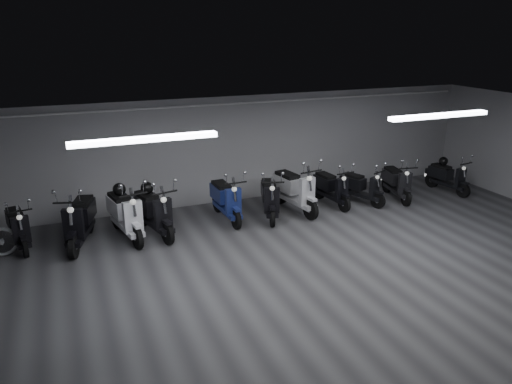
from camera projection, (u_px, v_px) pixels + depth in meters
name	position (u px, v px, depth m)	size (l,w,h in m)	color
floor	(330.00, 284.00, 9.02)	(14.00, 10.00, 0.01)	#3A3A3D
ceiling	(338.00, 133.00, 8.13)	(14.00, 10.00, 0.01)	gray
back_wall	(237.00, 149.00, 12.97)	(14.00, 0.01, 2.80)	#98989A
fluor_strip_left	(145.00, 139.00, 7.96)	(2.40, 0.18, 0.08)	white
fluor_strip_right	(439.00, 116.00, 10.09)	(2.40, 0.18, 0.08)	white
conduit	(237.00, 103.00, 12.51)	(0.05, 0.05, 13.60)	white
scooter_0	(17.00, 221.00, 10.29)	(0.55, 1.66, 1.24)	black
scooter_1	(79.00, 213.00, 10.40)	(0.66, 1.98, 1.48)	black
scooter_2	(125.00, 207.00, 10.74)	(0.67, 2.00, 1.49)	white
scooter_3	(153.00, 204.00, 10.92)	(0.65, 1.94, 1.45)	black
scooter_4	(226.00, 193.00, 11.78)	(0.62, 1.85, 1.38)	navy
scooter_5	(270.00, 191.00, 11.96)	(0.60, 1.80, 1.34)	black
scooter_6	(295.00, 183.00, 12.33)	(0.67, 2.01, 1.50)	silver
scooter_7	(332.00, 182.00, 12.80)	(0.56, 1.69, 1.26)	black
scooter_8	(361.00, 182.00, 12.95)	(0.54, 1.61, 1.20)	black
scooter_9	(397.00, 177.00, 13.26)	(0.57, 1.70, 1.27)	black
scooter_10	(449.00, 172.00, 13.82)	(0.53, 1.60, 1.19)	black
helmet_0	(119.00, 189.00, 10.86)	(0.29, 0.29, 0.29)	black
helmet_1	(147.00, 188.00, 11.03)	(0.28, 0.28, 0.28)	black
helmet_2	(443.00, 161.00, 13.92)	(0.25, 0.25, 0.25)	black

